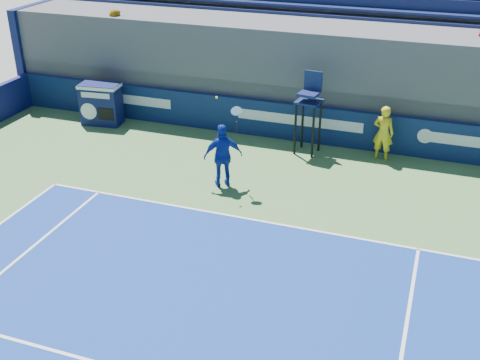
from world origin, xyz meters
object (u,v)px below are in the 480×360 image
(ball_person, at_px, (383,133))
(umpire_chair, at_px, (309,105))
(match_clock, at_px, (101,103))
(tennis_player, at_px, (223,156))

(ball_person, height_order, umpire_chair, umpire_chair)
(umpire_chair, bearing_deg, match_clock, 179.91)
(match_clock, relative_size, umpire_chair, 0.56)
(umpire_chair, bearing_deg, ball_person, 6.56)
(ball_person, bearing_deg, match_clock, 8.44)
(tennis_player, bearing_deg, umpire_chair, 61.52)
(ball_person, distance_m, umpire_chair, 2.31)
(match_clock, bearing_deg, umpire_chair, -0.09)
(match_clock, xyz_separation_m, tennis_player, (5.50, -2.95, 0.15))
(match_clock, bearing_deg, ball_person, 1.48)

